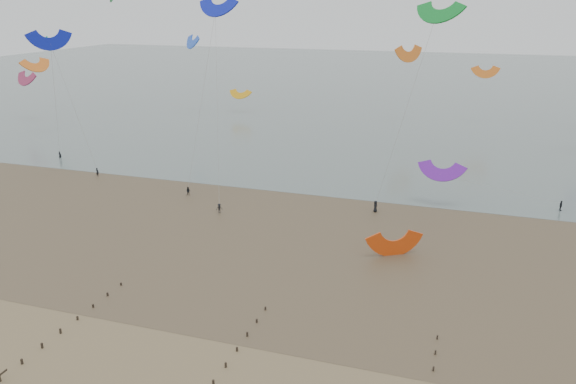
% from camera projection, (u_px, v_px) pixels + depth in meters
% --- Properties ---
extents(ground, '(500.00, 500.00, 0.00)m').
position_uv_depth(ground, '(179.00, 369.00, 50.78)').
color(ground, brown).
rests_on(ground, ground).
extents(sea_and_shore, '(500.00, 665.00, 0.03)m').
position_uv_depth(sea_and_shore, '(266.00, 226.00, 82.96)').
color(sea_and_shore, '#475654').
rests_on(sea_and_shore, ground).
extents(kitesurfer_lead, '(0.64, 0.45, 1.66)m').
position_uv_depth(kitesurfer_lead, '(97.00, 172.00, 106.44)').
color(kitesurfer_lead, black).
rests_on(kitesurfer_lead, ground).
extents(kitesurfers, '(122.07, 20.61, 1.87)m').
position_uv_depth(kitesurfers, '(468.00, 207.00, 88.09)').
color(kitesurfers, black).
rests_on(kitesurfers, ground).
extents(grounded_kite, '(8.17, 7.64, 3.58)m').
position_uv_depth(grounded_kite, '(394.00, 255.00, 73.51)').
color(grounded_kite, '#D53F0D').
rests_on(grounded_kite, ground).
extents(kites_airborne, '(244.66, 101.77, 40.19)m').
position_uv_depth(kites_airborne, '(345.00, 55.00, 128.09)').
color(kites_airborne, orange).
rests_on(kites_airborne, ground).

